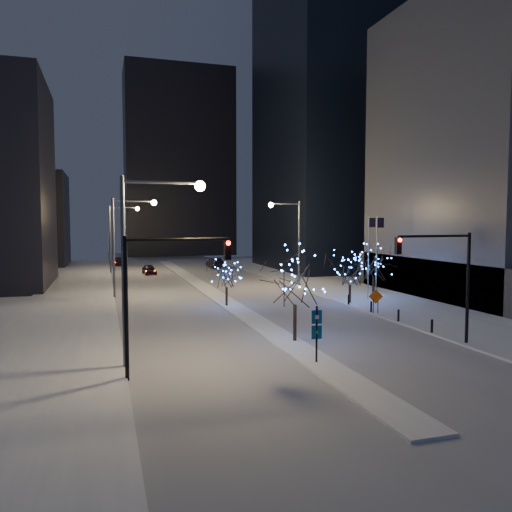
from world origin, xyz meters
name	(u,v)px	position (x,y,z in m)	size (l,w,h in m)	color
ground	(318,363)	(0.00, 0.00, 0.00)	(160.00, 160.00, 0.00)	white
road	(199,285)	(0.00, 35.00, 0.01)	(20.00, 130.00, 0.02)	#A3A8B2
median	(207,290)	(0.00, 30.00, 0.07)	(2.00, 80.00, 0.15)	white
east_sidewalk	(373,297)	(15.00, 20.00, 0.07)	(10.00, 90.00, 0.15)	white
west_sidewalk	(67,312)	(-14.00, 20.00, 0.07)	(8.00, 90.00, 0.15)	white
filler_west_far	(11,219)	(-26.00, 70.00, 8.00)	(18.00, 16.00, 16.00)	black
horizon_block	(178,163)	(6.00, 92.00, 21.00)	(24.00, 14.00, 42.00)	black
street_lamp_w_near	(144,244)	(-8.94, 2.00, 6.50)	(4.40, 0.56, 10.00)	#595E66
street_lamp_w_mid	(124,233)	(-8.94, 27.00, 6.50)	(4.40, 0.56, 10.00)	#595E66
street_lamp_w_far	(117,229)	(-8.94, 52.00, 6.50)	(4.40, 0.56, 10.00)	#595E66
street_lamp_east	(292,232)	(10.08, 30.00, 6.45)	(3.90, 0.56, 10.00)	#595E66
traffic_signal_west	(159,282)	(-8.44, 0.00, 4.76)	(5.26, 0.43, 7.00)	black
traffic_signal_east	(447,270)	(8.94, 1.00, 4.76)	(5.26, 0.43, 7.00)	black
flagpoles	(373,252)	(13.37, 17.25, 4.80)	(1.35, 2.60, 8.00)	silver
bollards	(384,311)	(10.20, 10.00, 0.60)	(0.16, 12.16, 0.90)	black
car_near	(149,270)	(-4.69, 48.80, 0.71)	(1.67, 4.15, 1.41)	black
car_mid	(215,263)	(6.49, 55.60, 0.80)	(1.68, 4.83, 1.59)	black
car_far	(119,262)	(-8.49, 64.84, 0.68)	(1.91, 4.70, 1.36)	black
holiday_tree_median_near	(295,278)	(0.50, 4.66, 4.10)	(5.26, 5.26, 5.95)	black
holiday_tree_median_far	(227,275)	(-0.50, 18.75, 2.88)	(3.51, 3.51, 4.04)	black
holiday_tree_plaza_near	(350,270)	(10.82, 16.95, 3.17)	(4.20, 4.20, 4.65)	black
holiday_tree_plaza_far	(374,264)	(14.72, 19.39, 3.40)	(4.77, 4.77, 5.12)	black
wayfinding_sign	(317,329)	(-0.17, -0.20, 1.95)	(0.57, 0.12, 3.19)	black
construction_sign	(376,299)	(10.30, 11.47, 1.34)	(1.18, 0.33, 1.98)	black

